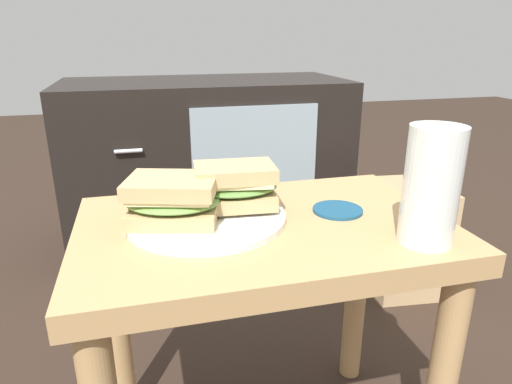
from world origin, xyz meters
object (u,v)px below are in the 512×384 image
plate (206,217)px  sandwich_back (235,186)px  coaster (338,210)px  tv_cabinet (208,162)px  sandwich_front (173,200)px  paper_bag (408,238)px  beer_glass (431,187)px

plate → sandwich_back: size_ratio=1.78×
coaster → tv_cabinet: bearing=94.6°
sandwich_front → paper_bag: bearing=30.9°
plate → sandwich_front: sandwich_front is taller
tv_cabinet → sandwich_front: (-0.19, -0.93, 0.21)m
plate → tv_cabinet: bearing=81.6°
sandwich_front → beer_glass: size_ratio=0.98×
plate → coaster: plate is taller
coaster → paper_bag: (0.43, 0.42, -0.29)m
tv_cabinet → sandwich_back: tv_cabinet is taller
beer_glass → coaster: (-0.07, 0.13, -0.08)m
sandwich_front → coaster: (0.26, -0.00, -0.04)m
sandwich_back → coaster: sandwich_back is taller
paper_bag → plate: bearing=-147.9°
sandwich_back → paper_bag: 0.79m
coaster → paper_bag: bearing=44.3°
sandwich_back → beer_glass: bearing=-34.5°
beer_glass → plate: bearing=152.2°
plate → sandwich_back: sandwich_back is taller
plate → beer_glass: bearing=-27.8°
tv_cabinet → sandwich_back: 0.94m
tv_cabinet → plate: bearing=-98.4°
sandwich_front → beer_glass: (0.33, -0.14, 0.04)m
paper_bag → sandwich_back: bearing=-146.6°
sandwich_front → sandwich_back: sandwich_back is taller
plate → beer_glass: beer_glass is taller
plate → sandwich_front: size_ratio=1.56×
paper_bag → sandwich_front: bearing=-149.1°
tv_cabinet → coaster: size_ratio=11.96×
coaster → paper_bag: coaster is taller
beer_glass → paper_bag: beer_glass is taller
sandwich_front → sandwich_back: size_ratio=1.15×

